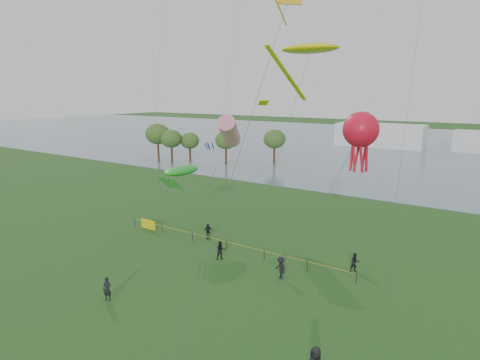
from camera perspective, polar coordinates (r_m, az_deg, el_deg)
The scene contains 15 objects.
ground_plane at distance 24.43m, azimuth -14.18°, elevation -23.14°, with size 400.00×400.00×0.00m, color #163C13.
lake at distance 114.90m, azimuth 25.60°, elevation 4.14°, with size 400.00×120.00×0.08m, color slate.
pavilion_left at distance 111.94m, azimuth 19.27°, elevation 6.01°, with size 22.00×8.00×6.00m, color silver.
trees at distance 81.43m, azimuth -5.71°, elevation 5.96°, with size 26.41×14.93×7.77m.
fence at distance 40.61m, azimuth -9.10°, elevation -7.20°, with size 24.07×0.07×1.05m.
spectator_a at distance 34.84m, azimuth -2.76°, elevation -9.97°, with size 0.79×0.62×1.63m, color black.
spectator_b at distance 31.63m, azimuth 5.79°, elevation -12.32°, with size 1.13×0.65×1.74m, color black.
spectator_c at distance 39.53m, azimuth -4.59°, elevation -7.28°, with size 0.92×0.38×1.57m, color black.
spectator_f at distance 29.91m, azimuth -18.36°, elevation -14.50°, with size 0.62×0.40×1.69m, color black.
spectator_g at distance 33.82m, azimuth 16.03°, elevation -11.23°, with size 0.76×0.59×1.57m, color black.
kite_stingray at distance 37.36m, azimuth 9.83°, elevation 17.86°, with size 5.35×10.63×18.22m.
kite_windsock at distance 43.86m, azimuth -1.52°, elevation 6.91°, with size 4.31×8.08×11.84m.
kite_creature at distance 40.69m, azimuth -8.40°, elevation 1.30°, with size 5.68×4.75×6.79m.
kite_octopus at distance 28.58m, azimuth 16.80°, elevation 6.78°, with size 5.75×4.34×12.80m.
kite_delta at distance 23.57m, azimuth 5.95°, elevation 22.36°, with size 1.48×12.67×19.94m.
Camera 1 is at (15.17, -13.02, 14.04)m, focal length 30.00 mm.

